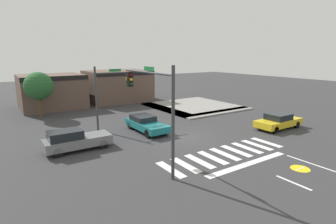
{
  "coord_description": "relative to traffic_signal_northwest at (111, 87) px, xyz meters",
  "views": [
    {
      "loc": [
        -12.79,
        -16.71,
        6.66
      ],
      "look_at": [
        -0.3,
        1.99,
        1.8
      ],
      "focal_mm": 28.76,
      "sensor_mm": 36.0,
      "label": 1
    }
  ],
  "objects": [
    {
      "name": "storefront_row",
      "position": [
        2.39,
        13.44,
        -1.62
      ],
      "size": [
        16.79,
        6.93,
        4.35
      ],
      "color": "brown",
      "rests_on": "ground_plane"
    },
    {
      "name": "car_yellow",
      "position": [
        12.49,
        -8.47,
        -3.07
      ],
      "size": [
        4.67,
        1.93,
        1.39
      ],
      "rotation": [
        0.0,
        0.0,
        3.14
      ],
      "color": "gold",
      "rests_on": "ground_plane"
    },
    {
      "name": "curb_corner_northeast",
      "position": [
        12.25,
        3.51,
        -3.69
      ],
      "size": [
        10.0,
        10.6,
        0.15
      ],
      "color": "gray",
      "rests_on": "ground_plane"
    },
    {
      "name": "car_teal",
      "position": [
        2.04,
        -2.58,
        -3.08
      ],
      "size": [
        1.93,
        4.76,
        1.32
      ],
      "rotation": [
        0.0,
        0.0,
        -1.57
      ],
      "color": "#196B70",
      "rests_on": "ground_plane"
    },
    {
      "name": "crosswalk_near",
      "position": [
        3.76,
        -10.41,
        -3.77
      ],
      "size": [
        9.47,
        2.64,
        0.01
      ],
      "color": "silver",
      "rests_on": "ground_plane"
    },
    {
      "name": "ground_plane",
      "position": [
        3.76,
        -5.91,
        -3.77
      ],
      "size": [
        120.0,
        120.0,
        0.0
      ],
      "primitive_type": "plane",
      "color": "#353538"
    },
    {
      "name": "traffic_signal_northwest",
      "position": [
        0.0,
        0.0,
        0.0
      ],
      "size": [
        4.17,
        0.32,
        5.63
      ],
      "color": "#383A3D",
      "rests_on": "ground_plane"
    },
    {
      "name": "bike_detector_marking",
      "position": [
        5.78,
        -14.6,
        -3.77
      ],
      "size": [
        1.12,
        1.12,
        0.01
      ],
      "color": "yellow",
      "rests_on": "ground_plane"
    },
    {
      "name": "traffic_signal_southwest",
      "position": [
        -1.3,
        -9.41,
        0.44
      ],
      "size": [
        0.32,
        5.51,
        6.12
      ],
      "rotation": [
        0.0,
        0.0,
        1.57
      ],
      "color": "#383A3D",
      "rests_on": "ground_plane"
    },
    {
      "name": "roadside_tree",
      "position": [
        -4.74,
        8.09,
        -0.4
      ],
      "size": [
        2.93,
        2.93,
        4.86
      ],
      "color": "#4C3823",
      "rests_on": "ground_plane"
    },
    {
      "name": "car_gray",
      "position": [
        -4.48,
        -4.02,
        -3.0
      ],
      "size": [
        4.55,
        1.73,
        1.54
      ],
      "color": "slate",
      "rests_on": "ground_plane"
    }
  ]
}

